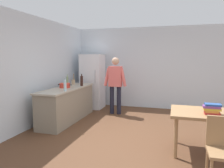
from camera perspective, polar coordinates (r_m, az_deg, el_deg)
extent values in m
plane|color=brown|center=(4.64, 6.25, -14.38)|extent=(14.00, 14.00, 0.00)
cube|color=silver|center=(7.30, 10.59, 4.23)|extent=(6.40, 0.12, 2.70)
cube|color=silver|center=(5.58, -20.45, 3.09)|extent=(0.12, 5.60, 2.70)
cube|color=gray|center=(5.89, -11.83, -5.48)|extent=(0.60, 2.12, 0.86)
cube|color=#B2A893|center=(5.81, -11.94, -1.15)|extent=(0.64, 2.20, 0.04)
cube|color=white|center=(7.21, -5.20, 0.70)|extent=(0.70, 0.64, 1.80)
cylinder|color=#B2B2B7|center=(6.79, -4.55, 2.02)|extent=(0.02, 0.02, 0.40)
cylinder|color=#1E1E2D|center=(6.49, -0.03, -4.26)|extent=(0.13, 0.13, 0.84)
cylinder|color=#1E1E2D|center=(6.44, 1.85, -4.36)|extent=(0.13, 0.13, 0.84)
cube|color=#E56660|center=(6.36, 0.92, 2.06)|extent=(0.38, 0.22, 0.60)
sphere|color=tan|center=(6.34, 0.93, 6.12)|extent=(0.22, 0.22, 0.22)
cylinder|color=#E56660|center=(6.40, -1.34, 1.91)|extent=(0.20, 0.09, 0.55)
cylinder|color=#E56660|center=(6.26, 3.03, 1.79)|extent=(0.20, 0.09, 0.55)
cube|color=#9E754C|center=(4.13, 25.28, -7.20)|extent=(1.40, 0.90, 0.05)
cylinder|color=#9E754C|center=(3.85, 16.68, -13.67)|extent=(0.06, 0.06, 0.70)
cylinder|color=#9E754C|center=(4.51, 16.66, -10.57)|extent=(0.06, 0.06, 0.70)
cylinder|color=#9E754C|center=(3.45, 24.00, -18.75)|extent=(0.04, 0.04, 0.45)
cube|color=#9E754C|center=(3.32, 27.54, -11.17)|extent=(0.42, 0.04, 0.42)
cylinder|color=red|center=(5.80, -12.49, -0.37)|extent=(0.28, 0.28, 0.12)
cube|color=black|center=(5.89, -13.95, -0.12)|extent=(0.06, 0.03, 0.02)
cube|color=black|center=(5.72, -11.01, -0.24)|extent=(0.06, 0.03, 0.02)
cylinder|color=tan|center=(6.47, -10.29, 0.51)|extent=(0.11, 0.11, 0.14)
cylinder|color=olive|center=(6.45, -10.14, 1.75)|extent=(0.02, 0.05, 0.22)
cylinder|color=olive|center=(6.44, -10.20, 1.74)|extent=(0.02, 0.04, 0.22)
cylinder|color=silver|center=(5.19, -12.41, -0.56)|extent=(0.07, 0.07, 0.24)
cylinder|color=silver|center=(5.18, -12.46, 1.09)|extent=(0.03, 0.03, 0.06)
cylinder|color=#5B3314|center=(6.69, -8.13, 1.03)|extent=(0.06, 0.06, 0.20)
cylinder|color=#5B3314|center=(6.67, -8.15, 2.14)|extent=(0.02, 0.02, 0.06)
cylinder|color=black|center=(6.07, -8.11, 0.80)|extent=(0.08, 0.08, 0.28)
cylinder|color=black|center=(6.05, -8.14, 2.40)|extent=(0.03, 0.03, 0.06)
cylinder|color=gray|center=(6.20, -11.82, 0.76)|extent=(0.06, 0.06, 0.26)
cylinder|color=gray|center=(6.19, -11.86, 2.23)|extent=(0.02, 0.02, 0.06)
cube|color=#B22D28|center=(3.96, 25.18, -7.10)|extent=(0.24, 0.15, 0.04)
cube|color=orange|center=(3.97, 25.04, -6.53)|extent=(0.20, 0.17, 0.03)
cube|color=gold|center=(3.95, 25.13, -6.05)|extent=(0.27, 0.16, 0.04)
cube|color=#753D7F|center=(3.94, 25.02, -5.55)|extent=(0.27, 0.15, 0.04)
cube|color=#284C8E|center=(3.95, 25.34, -5.02)|extent=(0.25, 0.16, 0.03)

